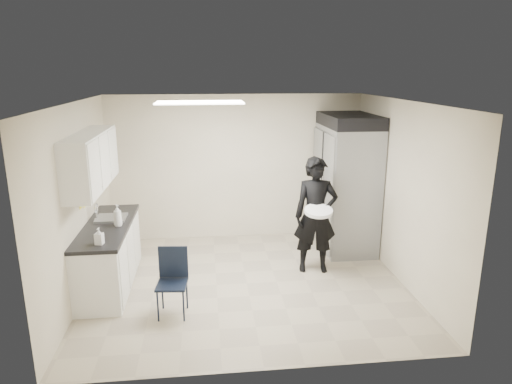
{
  "coord_description": "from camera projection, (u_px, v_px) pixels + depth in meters",
  "views": [
    {
      "loc": [
        -0.55,
        -6.04,
        3.01
      ],
      "look_at": [
        0.16,
        0.2,
        1.32
      ],
      "focal_mm": 32.0,
      "sensor_mm": 36.0,
      "label": 1
    }
  ],
  "objects": [
    {
      "name": "floor",
      "position": [
        247.0,
        283.0,
        6.63
      ],
      "size": [
        4.5,
        4.5,
        0.0
      ],
      "primitive_type": "plane",
      "color": "tan",
      "rests_on": "ground"
    },
    {
      "name": "back_wall",
      "position": [
        236.0,
        168.0,
        8.21
      ],
      "size": [
        4.5,
        0.0,
        4.5
      ],
      "primitive_type": "plane",
      "rotation": [
        1.57,
        0.0,
        0.0
      ],
      "color": "beige",
      "rests_on": "floor"
    },
    {
      "name": "folding_chair",
      "position": [
        172.0,
        285.0,
        5.68
      ],
      "size": [
        0.4,
        0.4,
        0.83
      ],
      "primitive_type": "cube",
      "rotation": [
        0.0,
        0.0,
        -0.1
      ],
      "color": "black",
      "rests_on": "floor"
    },
    {
      "name": "right_wall",
      "position": [
        402.0,
        193.0,
        6.54
      ],
      "size": [
        0.0,
        4.0,
        4.0
      ],
      "primitive_type": "plane",
      "rotation": [
        1.57,
        0.0,
        -1.57
      ],
      "color": "beige",
      "rests_on": "floor"
    },
    {
      "name": "notice_sticker_left",
      "position": [
        81.0,
        206.0,
        6.17
      ],
      "size": [
        0.0,
        0.12,
        0.07
      ],
      "primitive_type": "cube",
      "color": "yellow",
      "rests_on": "left_wall"
    },
    {
      "name": "bucket_lid",
      "position": [
        318.0,
        211.0,
        6.57
      ],
      "size": [
        0.45,
        0.45,
        0.05
      ],
      "primitive_type": "cylinder",
      "rotation": [
        0.0,
        0.0,
        -0.1
      ],
      "color": "white",
      "rests_on": "man_tuxedo"
    },
    {
      "name": "ceiling",
      "position": [
        246.0,
        102.0,
        5.96
      ],
      "size": [
        4.5,
        4.5,
        0.0
      ],
      "primitive_type": "plane",
      "rotation": [
        3.14,
        0.0,
        0.0
      ],
      "color": "silver",
      "rests_on": "back_wall"
    },
    {
      "name": "sink",
      "position": [
        112.0,
        222.0,
        6.63
      ],
      "size": [
        0.42,
        0.4,
        0.14
      ],
      "primitive_type": "cube",
      "color": "gray",
      "rests_on": "countertop"
    },
    {
      "name": "ceiling_panel",
      "position": [
        200.0,
        102.0,
        6.28
      ],
      "size": [
        1.2,
        0.6,
        0.02
      ],
      "primitive_type": "cube",
      "color": "white",
      "rests_on": "ceiling"
    },
    {
      "name": "man_tuxedo",
      "position": [
        316.0,
        215.0,
        6.85
      ],
      "size": [
        0.69,
        0.49,
        1.77
      ],
      "primitive_type": "imported",
      "rotation": [
        0.0,
        0.0,
        -0.1
      ],
      "color": "black",
      "rests_on": "floor"
    },
    {
      "name": "countertop",
      "position": [
        107.0,
        226.0,
        6.38
      ],
      "size": [
        0.64,
        1.95,
        0.05
      ],
      "primitive_type": "cube",
      "color": "black",
      "rests_on": "lower_counter"
    },
    {
      "name": "left_wall",
      "position": [
        78.0,
        203.0,
        6.05
      ],
      "size": [
        0.0,
        4.0,
        4.0
      ],
      "primitive_type": "plane",
      "rotation": [
        1.57,
        0.0,
        1.57
      ],
      "color": "beige",
      "rests_on": "floor"
    },
    {
      "name": "soap_bottle_a",
      "position": [
        118.0,
        215.0,
        6.29
      ],
      "size": [
        0.17,
        0.17,
        0.31
      ],
      "primitive_type": "imported",
      "rotation": [
        0.0,
        0.0,
        0.62
      ],
      "color": "white",
      "rests_on": "countertop"
    },
    {
      "name": "fridge_compressor",
      "position": [
        350.0,
        120.0,
        7.48
      ],
      "size": [
        0.8,
        1.35,
        0.2
      ],
      "primitive_type": "cube",
      "color": "black",
      "rests_on": "commercial_fridge"
    },
    {
      "name": "lower_counter",
      "position": [
        109.0,
        256.0,
        6.5
      ],
      "size": [
        0.6,
        1.9,
        0.86
      ],
      "primitive_type": "cube",
      "color": "silver",
      "rests_on": "floor"
    },
    {
      "name": "faucet",
      "position": [
        96.0,
        212.0,
        6.57
      ],
      "size": [
        0.02,
        0.02,
        0.24
      ],
      "primitive_type": "cylinder",
      "color": "silver",
      "rests_on": "countertop"
    },
    {
      "name": "towel_dispenser",
      "position": [
        105.0,
        159.0,
        7.28
      ],
      "size": [
        0.22,
        0.3,
        0.35
      ],
      "primitive_type": "cube",
      "color": "black",
      "rests_on": "left_wall"
    },
    {
      "name": "upper_cabinets",
      "position": [
        91.0,
        161.0,
        6.13
      ],
      "size": [
        0.35,
        1.8,
        0.75
      ],
      "primitive_type": "cube",
      "color": "silver",
      "rests_on": "left_wall"
    },
    {
      "name": "notice_sticker_right",
      "position": [
        85.0,
        205.0,
        6.37
      ],
      "size": [
        0.0,
        0.12,
        0.07
      ],
      "primitive_type": "cube",
      "color": "yellow",
      "rests_on": "left_wall"
    },
    {
      "name": "soap_bottle_b",
      "position": [
        99.0,
        236.0,
        5.64
      ],
      "size": [
        0.11,
        0.11,
        0.21
      ],
      "primitive_type": "imported",
      "rotation": [
        0.0,
        0.0,
        -0.18
      ],
      "color": "#9F9DA8",
      "rests_on": "countertop"
    },
    {
      "name": "commercial_fridge",
      "position": [
        346.0,
        188.0,
        7.78
      ],
      "size": [
        0.8,
        1.35,
        2.1
      ],
      "primitive_type": "cube",
      "color": "gray",
      "rests_on": "floor"
    }
  ]
}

